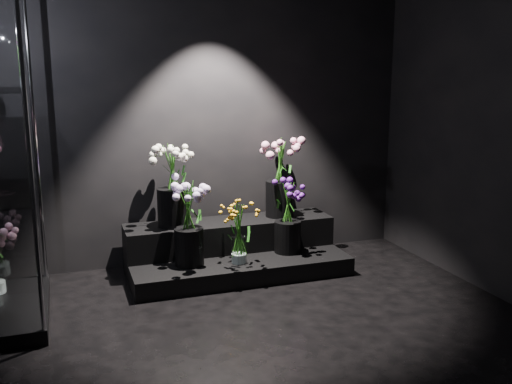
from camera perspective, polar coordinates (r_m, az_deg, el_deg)
name	(u,v)px	position (r m, az deg, el deg)	size (l,w,h in m)	color
floor	(274,357)	(3.69, 1.86, -16.17)	(4.00, 4.00, 0.00)	black
wall_back	(196,109)	(5.18, -6.02, 8.21)	(4.00, 4.00, 0.00)	black
display_riser	(234,250)	(5.11, -2.25, -5.83)	(1.88, 0.83, 0.42)	black
bouquet_orange_bells	(239,231)	(4.75, -1.74, -3.93)	(0.32, 0.32, 0.53)	white
bouquet_lilac	(188,218)	(4.71, -6.77, -2.62)	(0.45, 0.45, 0.70)	black
bouquet_purple	(288,214)	(5.03, 3.19, -2.21)	(0.40, 0.40, 0.62)	black
bouquet_cream_roses	(172,179)	(4.93, -8.38, 1.29)	(0.50, 0.50, 0.71)	black
bouquet_pink_roses	(280,172)	(5.22, 2.39, 1.97)	(0.45, 0.45, 0.73)	black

